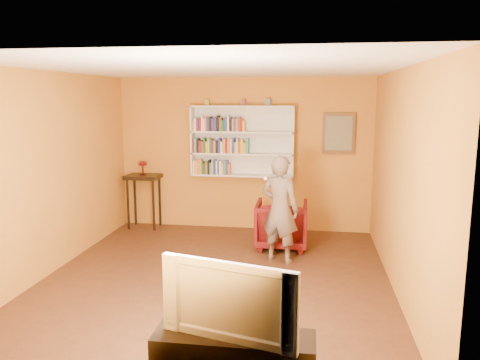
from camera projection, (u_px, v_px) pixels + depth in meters
The scene contains 15 objects.
room_shell at pixel (215, 204), 5.95m from camera, with size 5.30×5.80×2.88m.
bookshelf at pixel (243, 141), 8.20m from camera, with size 1.80×0.29×1.23m.
books_row_lower at pixel (212, 167), 8.25m from camera, with size 0.65×0.19×0.26m.
books_row_middle at pixel (221, 146), 8.16m from camera, with size 0.98×0.19×0.27m.
books_row_upper at pixel (219, 124), 8.10m from camera, with size 0.92×0.19×0.27m.
ornament_left at pixel (207, 103), 8.11m from camera, with size 0.07×0.07×0.10m, color #A0902D.
ornament_centre at pixel (244, 103), 8.02m from camera, with size 0.07×0.07×0.10m, color maroon.
ornament_right at pixel (268, 102), 7.96m from camera, with size 0.08×0.08×0.12m, color slate.
framed_painting at pixel (339, 133), 7.97m from camera, with size 0.55×0.05×0.70m.
console_table at pixel (143, 184), 8.45m from camera, with size 0.60×0.46×0.98m.
ruby_lustre at pixel (143, 165), 8.39m from camera, with size 0.16×0.16×0.25m.
armchair at pixel (281, 224), 7.39m from camera, with size 0.80×0.82×0.74m, color #47050A.
person at pixel (280, 209), 6.69m from camera, with size 0.57×0.37×1.55m, color brown.
game_remote at pixel (266, 178), 6.31m from camera, with size 0.04×0.15×0.04m, color white.
television at pixel (234, 297), 3.71m from camera, with size 1.13×0.15×0.65m, color black.
Camera 1 is at (1.20, -5.69, 2.36)m, focal length 35.00 mm.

